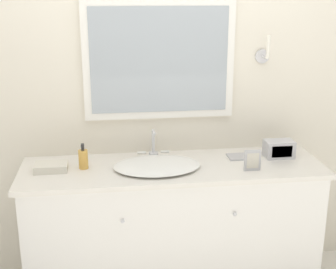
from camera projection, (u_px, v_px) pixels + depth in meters
name	position (u px, v px, depth m)	size (l,w,h in m)	color
wall_back	(166.00, 87.00, 3.00)	(8.00, 0.18, 2.55)	silver
vanity_counter	(173.00, 228.00, 2.96)	(1.84, 0.56, 0.85)	white
sink_basin	(157.00, 165.00, 2.80)	(0.52, 0.42, 0.18)	white
soap_bottle	(83.00, 159.00, 2.78)	(0.06, 0.06, 0.16)	gold
appliance_box	(279.00, 149.00, 2.97)	(0.18, 0.12, 0.11)	#BCBCC1
picture_frame	(253.00, 160.00, 2.74)	(0.10, 0.01, 0.13)	#B2B2B7
hand_towel_near_sink	(51.00, 167.00, 2.75)	(0.19, 0.13, 0.04)	silver
metal_tray	(242.00, 157.00, 2.98)	(0.18, 0.12, 0.01)	#ADADB2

